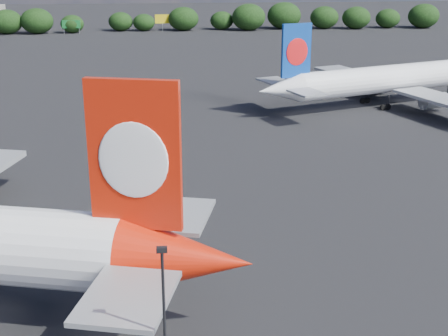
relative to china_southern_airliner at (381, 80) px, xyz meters
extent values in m
plane|color=black|center=(-48.52, -5.39, -4.54)|extent=(500.00, 500.00, 0.00)
cone|color=red|center=(-36.20, -65.03, 1.06)|extent=(10.10, 7.73, 5.60)
cube|color=red|center=(-39.45, -64.16, 8.22)|extent=(6.09, 2.14, 10.07)
ellipsoid|color=white|center=(-39.53, -64.49, 8.02)|extent=(4.60, 1.44, 5.15)
ellipsoid|color=white|center=(-39.36, -63.84, 8.02)|extent=(4.60, 1.44, 5.15)
cube|color=#96999D|center=(-39.96, -70.40, 1.50)|extent=(6.61, 7.79, 0.34)
cube|color=#96999D|center=(-36.77, -58.51, 1.50)|extent=(6.61, 7.79, 0.34)
cylinder|color=white|center=(1.51, 0.52, 0.15)|extent=(35.18, 16.13, 4.69)
cone|color=white|center=(-18.85, -6.56, 0.15)|extent=(8.62, 6.89, 4.69)
cube|color=#0D3C99|center=(-16.20, -5.63, 6.15)|extent=(5.02, 2.14, 8.44)
ellipsoid|color=red|center=(-16.10, -5.90, 5.98)|extent=(3.78, 1.47, 4.31)
ellipsoid|color=red|center=(-16.29, -5.37, 5.98)|extent=(3.78, 1.47, 4.31)
cube|color=#96999D|center=(-15.39, -10.81, 0.52)|extent=(5.83, 6.70, 0.28)
cube|color=#96999D|center=(-18.78, -1.07, 0.52)|extent=(5.83, 6.70, 0.28)
cube|color=#96999D|center=(7.28, -10.37, -1.35)|extent=(11.91, 19.71, 0.52)
cube|color=#96999D|center=(-0.72, 12.65, -1.35)|extent=(11.91, 19.71, 0.52)
cylinder|color=#96999D|center=(7.51, -5.33, -2.57)|extent=(5.26, 3.93, 2.53)
cube|color=#96999D|center=(7.51, -5.33, -1.91)|extent=(2.04, 0.94, 1.12)
cylinder|color=#96999D|center=(2.59, 8.84, -2.57)|extent=(5.26, 3.93, 2.53)
cube|color=#96999D|center=(2.59, 8.84, -1.91)|extent=(2.04, 0.94, 1.12)
cylinder|color=black|center=(0.66, -2.75, -3.13)|extent=(0.33, 0.33, 2.34)
cylinder|color=black|center=(0.66, -2.75, -4.02)|extent=(1.11, 0.74, 1.03)
cylinder|color=black|center=(-0.31, -3.09, -4.02)|extent=(1.11, 0.74, 1.03)
cylinder|color=black|center=(-1.19, 2.56, -3.13)|extent=(0.33, 0.33, 2.34)
cylinder|color=black|center=(-1.19, 2.56, -4.02)|extent=(1.11, 0.74, 1.03)
cylinder|color=black|center=(-2.16, 2.23, -4.02)|extent=(1.11, 0.74, 1.03)
cylinder|color=black|center=(14.79, 5.14, -3.18)|extent=(0.29, 0.29, 2.34)
cylinder|color=black|center=(14.79, 5.14, -4.12)|extent=(0.90, 0.59, 0.84)
cube|color=black|center=(-37.81, -74.47, 6.53)|extent=(0.55, 0.30, 0.28)
cube|color=#136327|center=(-66.52, 110.61, -1.34)|extent=(6.00, 0.30, 2.60)
cylinder|color=gray|center=(-69.02, 110.61, -3.54)|extent=(0.20, 0.20, 2.00)
cylinder|color=gray|center=(-64.02, 110.61, -3.54)|extent=(0.20, 0.20, 2.00)
cube|color=yellow|center=(-36.52, 116.61, -0.54)|extent=(5.00, 0.30, 3.00)
cylinder|color=gray|center=(-36.52, 116.61, -3.29)|extent=(0.30, 0.30, 2.50)
ellipsoid|color=black|center=(-87.56, 112.44, -0.56)|extent=(10.34, 8.75, 7.95)
ellipsoid|color=black|center=(-77.78, 112.27, -0.39)|extent=(10.78, 9.12, 8.30)
ellipsoid|color=black|center=(-66.54, 113.26, -1.57)|extent=(7.72, 6.53, 5.94)
ellipsoid|color=black|center=(-50.74, 117.42, -1.36)|extent=(8.27, 7.00, 6.36)
ellipsoid|color=black|center=(-42.84, 116.86, -1.67)|extent=(7.46, 6.31, 5.74)
ellipsoid|color=black|center=(-29.29, 116.41, -0.53)|extent=(10.41, 8.81, 8.01)
ellipsoid|color=black|center=(-15.84, 118.06, -1.41)|extent=(8.14, 6.89, 6.26)
ellipsoid|color=black|center=(-6.87, 114.79, -0.05)|extent=(11.68, 9.88, 8.98)
ellipsoid|color=black|center=(6.19, 118.24, 0.06)|extent=(11.95, 10.11, 9.20)
ellipsoid|color=black|center=(20.46, 117.42, -0.65)|extent=(10.11, 8.55, 7.78)
ellipsoid|color=black|center=(31.43, 115.46, -0.67)|extent=(10.05, 8.51, 7.73)
ellipsoid|color=black|center=(43.49, 117.01, -1.18)|extent=(8.73, 7.39, 6.72)
ellipsoid|color=black|center=(56.03, 115.57, -0.29)|extent=(11.05, 9.35, 8.50)
camera|label=1|loc=(-37.56, -102.92, 20.61)|focal=50.00mm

